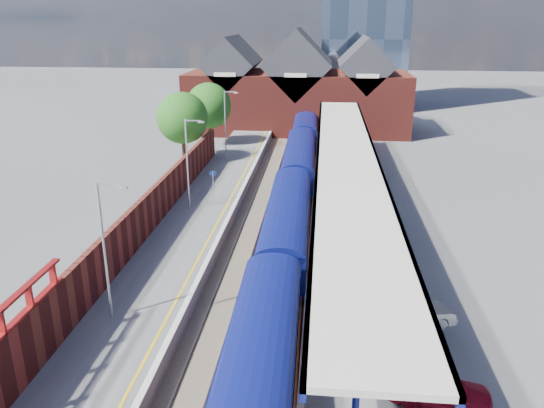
{
  "coord_description": "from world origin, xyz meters",
  "views": [
    {
      "loc": [
        3.67,
        -16.12,
        15.11
      ],
      "look_at": [
        0.24,
        19.09,
        2.6
      ],
      "focal_mm": 35.0,
      "sensor_mm": 36.0,
      "label": 1
    }
  ],
  "objects_px": {
    "lamp_post_c": "(189,159)",
    "lamp_post_d": "(226,120)",
    "train": "(295,185)",
    "parked_car_red": "(440,389)",
    "platform_sign": "(213,181)",
    "parked_car_blue": "(365,211)",
    "lamp_post_b": "(106,244)",
    "parked_car_silver": "(412,316)",
    "parked_car_dark": "(368,212)"
  },
  "relations": [
    {
      "from": "platform_sign",
      "to": "parked_car_dark",
      "type": "height_order",
      "value": "platform_sign"
    },
    {
      "from": "lamp_post_b",
      "to": "parked_car_blue",
      "type": "xyz_separation_m",
      "value": [
        13.31,
        15.05,
        -3.42
      ]
    },
    {
      "from": "lamp_post_d",
      "to": "parked_car_blue",
      "type": "distance_m",
      "value": 21.83
    },
    {
      "from": "lamp_post_b",
      "to": "parked_car_red",
      "type": "distance_m",
      "value": 15.92
    },
    {
      "from": "parked_car_blue",
      "to": "parked_car_silver",
      "type": "bearing_deg",
      "value": -152.64
    },
    {
      "from": "platform_sign",
      "to": "parked_car_silver",
      "type": "xyz_separation_m",
      "value": [
        13.18,
        -17.6,
        -1.0
      ]
    },
    {
      "from": "lamp_post_b",
      "to": "parked_car_dark",
      "type": "relative_size",
      "value": 1.55
    },
    {
      "from": "lamp_post_c",
      "to": "parked_car_red",
      "type": "bearing_deg",
      "value": -54.57
    },
    {
      "from": "lamp_post_b",
      "to": "lamp_post_d",
      "type": "height_order",
      "value": "same"
    },
    {
      "from": "lamp_post_c",
      "to": "lamp_post_d",
      "type": "height_order",
      "value": "same"
    },
    {
      "from": "lamp_post_c",
      "to": "train",
      "type": "bearing_deg",
      "value": 23.3
    },
    {
      "from": "parked_car_blue",
      "to": "train",
      "type": "bearing_deg",
      "value": 74.11
    },
    {
      "from": "parked_car_red",
      "to": "parked_car_dark",
      "type": "xyz_separation_m",
      "value": [
        -1.33,
        19.46,
        -0.01
      ]
    },
    {
      "from": "parked_car_silver",
      "to": "platform_sign",
      "type": "bearing_deg",
      "value": 12.16
    },
    {
      "from": "parked_car_silver",
      "to": "parked_car_blue",
      "type": "height_order",
      "value": "parked_car_silver"
    },
    {
      "from": "parked_car_red",
      "to": "platform_sign",
      "type": "bearing_deg",
      "value": 39.3
    },
    {
      "from": "platform_sign",
      "to": "parked_car_blue",
      "type": "distance_m",
      "value": 12.36
    },
    {
      "from": "lamp_post_d",
      "to": "platform_sign",
      "type": "distance_m",
      "value": 14.25
    },
    {
      "from": "parked_car_dark",
      "to": "lamp_post_c",
      "type": "bearing_deg",
      "value": 94.64
    },
    {
      "from": "parked_car_red",
      "to": "parked_car_blue",
      "type": "height_order",
      "value": "parked_car_red"
    },
    {
      "from": "lamp_post_d",
      "to": "lamp_post_b",
      "type": "bearing_deg",
      "value": -90.0
    },
    {
      "from": "lamp_post_b",
      "to": "parked_car_silver",
      "type": "xyz_separation_m",
      "value": [
        14.54,
        0.4,
        -3.3
      ]
    },
    {
      "from": "train",
      "to": "lamp_post_b",
      "type": "relative_size",
      "value": 9.42
    },
    {
      "from": "parked_car_dark",
      "to": "parked_car_blue",
      "type": "distance_m",
      "value": 0.44
    },
    {
      "from": "train",
      "to": "lamp_post_c",
      "type": "distance_m",
      "value": 9.02
    },
    {
      "from": "parked_car_red",
      "to": "parked_car_dark",
      "type": "relative_size",
      "value": 0.86
    },
    {
      "from": "lamp_post_c",
      "to": "parked_car_dark",
      "type": "height_order",
      "value": "lamp_post_c"
    },
    {
      "from": "parked_car_dark",
      "to": "parked_car_red",
      "type": "bearing_deg",
      "value": -165.73
    },
    {
      "from": "parked_car_dark",
      "to": "parked_car_silver",
      "type": "bearing_deg",
      "value": -165.35
    },
    {
      "from": "lamp_post_d",
      "to": "parked_car_red",
      "type": "distance_m",
      "value": 39.82
    },
    {
      "from": "platform_sign",
      "to": "parked_car_red",
      "type": "xyz_separation_m",
      "value": [
        13.44,
        -22.81,
        -1.03
      ]
    },
    {
      "from": "lamp_post_c",
      "to": "parked_car_red",
      "type": "distance_m",
      "value": 25.75
    },
    {
      "from": "train",
      "to": "lamp_post_b",
      "type": "distance_m",
      "value": 21.11
    },
    {
      "from": "lamp_post_c",
      "to": "parked_car_dark",
      "type": "distance_m",
      "value": 13.95
    },
    {
      "from": "train",
      "to": "parked_car_red",
      "type": "height_order",
      "value": "train"
    },
    {
      "from": "parked_car_silver",
      "to": "parked_car_blue",
      "type": "xyz_separation_m",
      "value": [
        -1.23,
        14.65,
        -0.12
      ]
    },
    {
      "from": "train",
      "to": "lamp_post_b",
      "type": "xyz_separation_m",
      "value": [
        -7.86,
        -19.38,
        2.87
      ]
    },
    {
      "from": "parked_car_silver",
      "to": "train",
      "type": "bearing_deg",
      "value": -5.26
    },
    {
      "from": "lamp_post_c",
      "to": "lamp_post_d",
      "type": "xyz_separation_m",
      "value": [
        0.0,
        16.0,
        0.0
      ]
    },
    {
      "from": "lamp_post_c",
      "to": "lamp_post_d",
      "type": "relative_size",
      "value": 1.0
    },
    {
      "from": "lamp_post_b",
      "to": "parked_car_red",
      "type": "xyz_separation_m",
      "value": [
        14.8,
        -4.81,
        -3.33
      ]
    },
    {
      "from": "platform_sign",
      "to": "parked_car_silver",
      "type": "relative_size",
      "value": 0.6
    },
    {
      "from": "lamp_post_b",
      "to": "lamp_post_c",
      "type": "bearing_deg",
      "value": 90.0
    },
    {
      "from": "lamp_post_c",
      "to": "lamp_post_d",
      "type": "bearing_deg",
      "value": 90.0
    },
    {
      "from": "parked_car_red",
      "to": "parked_car_dark",
      "type": "height_order",
      "value": "parked_car_red"
    },
    {
      "from": "lamp_post_c",
      "to": "platform_sign",
      "type": "height_order",
      "value": "lamp_post_c"
    },
    {
      "from": "lamp_post_d",
      "to": "parked_car_blue",
      "type": "relative_size",
      "value": 1.71
    },
    {
      "from": "lamp_post_c",
      "to": "parked_car_blue",
      "type": "bearing_deg",
      "value": -4.1
    },
    {
      "from": "lamp_post_b",
      "to": "platform_sign",
      "type": "bearing_deg",
      "value": 85.67
    },
    {
      "from": "train",
      "to": "parked_car_red",
      "type": "distance_m",
      "value": 25.18
    }
  ]
}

